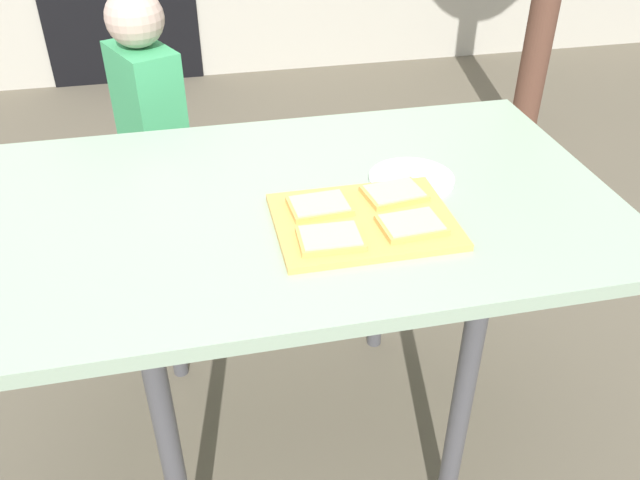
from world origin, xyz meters
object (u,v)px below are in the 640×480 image
at_px(child_left, 154,142).
at_px(pizza_slice_far_right, 394,193).
at_px(plate_white_right, 412,179).
at_px(dining_table, 292,227).
at_px(cutting_board, 364,221).
at_px(pizza_slice_near_left, 330,238).
at_px(pizza_slice_near_right, 411,225).
at_px(pizza_slice_far_left, 319,206).

bearing_deg(child_left, pizza_slice_far_right, -55.16).
xyz_separation_m(plate_white_right, child_left, (-0.59, 0.67, -0.17)).
xyz_separation_m(dining_table, pizza_slice_far_right, (0.21, -0.06, 0.09)).
distance_m(cutting_board, plate_white_right, 0.22).
xyz_separation_m(pizza_slice_near_left, plate_white_right, (0.24, 0.22, -0.02)).
bearing_deg(plate_white_right, pizza_slice_near_right, -109.17).
height_order(dining_table, pizza_slice_far_right, pizza_slice_far_right).
distance_m(cutting_board, pizza_slice_far_right, 0.11).
bearing_deg(cutting_board, pizza_slice_near_right, -33.23).
height_order(pizza_slice_near_left, plate_white_right, pizza_slice_near_left).
xyz_separation_m(pizza_slice_near_left, child_left, (-0.35, 0.89, -0.19)).
xyz_separation_m(dining_table, cutting_board, (0.13, -0.13, 0.08)).
relative_size(cutting_board, child_left, 0.34).
xyz_separation_m(pizza_slice_near_right, pizza_slice_near_left, (-0.17, -0.01, 0.00)).
distance_m(dining_table, pizza_slice_near_right, 0.29).
xyz_separation_m(pizza_slice_near_right, child_left, (-0.52, 0.88, -0.19)).
bearing_deg(child_left, cutting_board, -62.03).
distance_m(dining_table, cutting_board, 0.20).
xyz_separation_m(pizza_slice_far_right, pizza_slice_far_left, (-0.17, -0.02, 0.00)).
bearing_deg(dining_table, pizza_slice_near_right, -40.83).
relative_size(pizza_slice_far_right, plate_white_right, 0.70).
bearing_deg(pizza_slice_far_left, dining_table, 122.69).
height_order(dining_table, pizza_slice_far_left, pizza_slice_far_left).
height_order(pizza_slice_far_left, plate_white_right, pizza_slice_far_left).
height_order(pizza_slice_far_right, plate_white_right, pizza_slice_far_right).
height_order(dining_table, cutting_board, cutting_board).
relative_size(plate_white_right, child_left, 0.18).
bearing_deg(dining_table, child_left, 113.99).
bearing_deg(pizza_slice_near_left, dining_table, 102.23).
relative_size(pizza_slice_near_left, child_left, 0.12).
bearing_deg(pizza_slice_near_left, pizza_slice_far_left, 87.74).
height_order(pizza_slice_near_right, child_left, child_left).
relative_size(pizza_slice_far_right, pizza_slice_near_left, 1.07).
xyz_separation_m(pizza_slice_far_right, pizza_slice_near_right, (-0.00, -0.13, 0.00)).
bearing_deg(dining_table, plate_white_right, 4.81).
xyz_separation_m(cutting_board, pizza_slice_near_right, (0.08, -0.05, 0.01)).
height_order(cutting_board, child_left, child_left).
xyz_separation_m(dining_table, pizza_slice_far_left, (0.05, -0.07, 0.09)).
distance_m(pizza_slice_near_right, plate_white_right, 0.22).
distance_m(pizza_slice_near_left, pizza_slice_far_left, 0.12).
bearing_deg(pizza_slice_far_right, pizza_slice_near_right, -91.59).
bearing_deg(pizza_slice_far_left, pizza_slice_far_right, 5.50).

